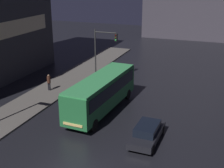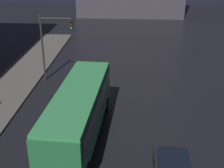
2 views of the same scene
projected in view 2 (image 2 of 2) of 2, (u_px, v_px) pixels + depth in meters
name	position (u px, v px, depth m)	size (l,w,h in m)	color
bus_near	(79.00, 109.00, 18.74)	(2.98, 10.39, 3.27)	#236B38
traffic_light_main	(53.00, 37.00, 26.49)	(2.87, 0.35, 5.86)	#2D2D2D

